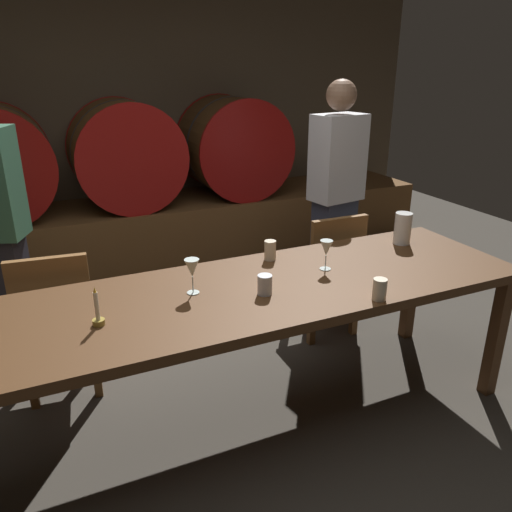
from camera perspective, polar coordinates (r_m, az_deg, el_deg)
The scene contains 16 objects.
ground_plane at distance 2.93m, azimuth -3.35°, elevation -16.73°, with size 8.77×8.77×0.00m, color #3F3A33.
back_wall at distance 5.33m, azimuth -16.20°, elevation 14.81°, with size 6.74×0.24×2.55m, color brown.
barrel_shelf at distance 5.00m, azimuth -14.01°, elevation 2.73°, with size 6.07×0.90×0.53m, color brown.
wine_barrel_center at distance 4.82m, azimuth -14.66°, elevation 11.16°, with size 0.97×0.82×0.97m.
wine_barrel_right at distance 5.11m, azimuth -2.64°, elevation 12.35°, with size 0.97×0.82×0.97m.
dining_table at distance 2.47m, azimuth -0.26°, elevation -5.05°, with size 2.82×0.83×0.78m.
chair_left at distance 2.99m, azimuth -21.75°, elevation -6.48°, with size 0.44×0.44×0.88m.
chair_right at distance 3.44m, azimuth 8.24°, elevation -1.46°, with size 0.41×0.41×0.88m.
guest_right at distance 3.87m, azimuth 9.07°, elevation 7.09°, with size 0.42×0.30×1.69m.
candle_center at distance 2.19m, azimuth -17.57°, elevation -6.44°, with size 0.05×0.05×0.17m.
pitcher at distance 3.13m, azimuth 16.36°, elevation 3.04°, with size 0.10×0.10×0.19m.
wine_glass_center at distance 2.36m, azimuth -7.29°, elevation -1.49°, with size 0.07×0.07×0.17m.
wine_glass_right at distance 2.64m, azimuth 8.01°, elevation 0.80°, with size 0.07×0.07×0.16m.
cup_center_left at distance 2.36m, azimuth 1.01°, elevation -3.29°, with size 0.07×0.07×0.10m, color silver.
cup_center_right at distance 2.77m, azimuth 1.62°, elevation 0.66°, with size 0.06×0.06×0.11m, color beige.
cup_far_right at distance 2.37m, azimuth 13.90°, elevation -3.70°, with size 0.06×0.06×0.10m, color beige.
Camera 1 is at (-0.81, -2.17, 1.81)m, focal length 35.13 mm.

